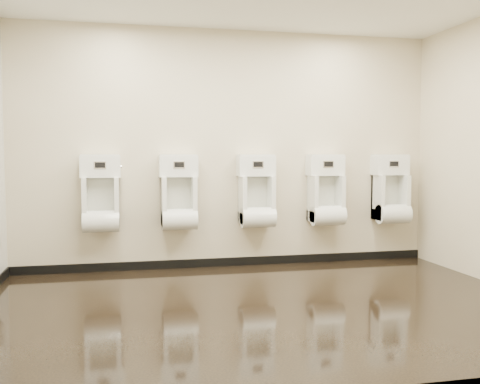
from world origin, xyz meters
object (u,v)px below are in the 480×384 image
at_px(urinal_1, 179,198).
at_px(urinal_3, 326,195).
at_px(urinal_2, 257,197).
at_px(urinal_4, 391,194).
at_px(urinal_0, 101,199).

height_order(urinal_1, urinal_3, same).
height_order(urinal_2, urinal_3, same).
bearing_deg(urinal_2, urinal_4, 0.00).
distance_m(urinal_1, urinal_2, 0.92).
bearing_deg(urinal_0, urinal_2, 0.00).
relative_size(urinal_0, urinal_2, 1.00).
relative_size(urinal_0, urinal_4, 1.00).
bearing_deg(urinal_3, urinal_1, 180.00).
relative_size(urinal_2, urinal_4, 1.00).
xyz_separation_m(urinal_1, urinal_4, (2.65, 0.00, 0.00)).
height_order(urinal_0, urinal_3, same).
xyz_separation_m(urinal_2, urinal_3, (0.87, 0.00, 0.00)).
xyz_separation_m(urinal_0, urinal_1, (0.86, 0.00, 0.00)).
relative_size(urinal_1, urinal_2, 1.00).
bearing_deg(urinal_0, urinal_4, 0.00).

